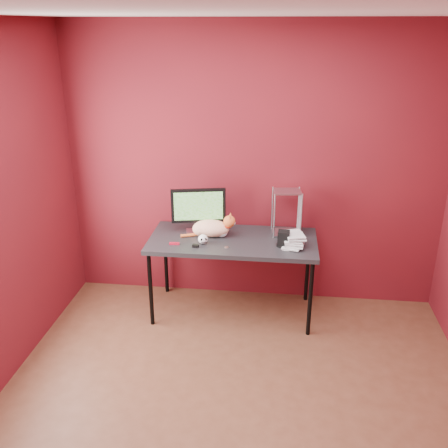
# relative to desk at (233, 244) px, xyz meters

# --- Properties ---
(room) EXTENTS (3.52, 3.52, 2.61)m
(room) POSITION_rel_desk_xyz_m (0.15, -1.37, 0.75)
(room) COLOR #4F2A1B
(room) RESTS_ON ground
(desk) EXTENTS (1.50, 0.70, 0.75)m
(desk) POSITION_rel_desk_xyz_m (0.00, 0.00, 0.00)
(desk) COLOR black
(desk) RESTS_ON ground
(monitor) EXTENTS (0.49, 0.20, 0.43)m
(monitor) POSITION_rel_desk_xyz_m (-0.32, 0.10, 0.29)
(monitor) COLOR #A6A6AB
(monitor) RESTS_ON desk
(cat) EXTENTS (0.49, 0.20, 0.23)m
(cat) POSITION_rel_desk_xyz_m (-0.20, 0.04, 0.13)
(cat) COLOR orange
(cat) RESTS_ON desk
(skull_mug) EXTENTS (0.09, 0.09, 0.08)m
(skull_mug) POSITION_rel_desk_xyz_m (-0.25, -0.13, 0.09)
(skull_mug) COLOR white
(skull_mug) RESTS_ON desk
(speaker) EXTENTS (0.12, 0.12, 0.14)m
(speaker) POSITION_rel_desk_xyz_m (0.45, -0.10, 0.12)
(speaker) COLOR black
(speaker) RESTS_ON desk
(book_stack) EXTENTS (0.20, 0.24, 1.24)m
(book_stack) POSITION_rel_desk_xyz_m (0.47, -0.08, 0.67)
(book_stack) COLOR beige
(book_stack) RESTS_ON desk
(wire_rack) EXTENTS (0.26, 0.22, 0.42)m
(wire_rack) POSITION_rel_desk_xyz_m (0.47, 0.19, 0.26)
(wire_rack) COLOR #A6A6AB
(wire_rack) RESTS_ON desk
(pocket_knife) EXTENTS (0.09, 0.03, 0.02)m
(pocket_knife) POSITION_rel_desk_xyz_m (-0.50, -0.18, 0.06)
(pocket_knife) COLOR #AF0D25
(pocket_knife) RESTS_ON desk
(black_gadget) EXTENTS (0.06, 0.04, 0.03)m
(black_gadget) POSITION_rel_desk_xyz_m (-0.30, -0.21, 0.06)
(black_gadget) COLOR black
(black_gadget) RESTS_ON desk
(washer) EXTENTS (0.04, 0.04, 0.00)m
(washer) POSITION_rel_desk_xyz_m (-0.04, -0.19, 0.05)
(washer) COLOR #A6A6AB
(washer) RESTS_ON desk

